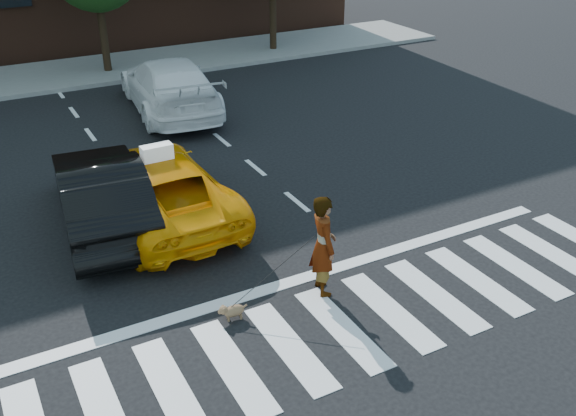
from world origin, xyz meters
The scene contains 10 objects.
ground centered at (0.00, 0.00, 0.00)m, with size 120.00×120.00×0.00m, color black.
crosswalk centered at (0.00, 0.00, 0.01)m, with size 13.00×2.40×0.01m, color silver.
stop_line centered at (0.00, 1.60, 0.01)m, with size 12.00×0.30×0.01m, color silver.
sidewalk_far centered at (0.00, 17.50, 0.07)m, with size 30.00×4.00×0.15m, color slate.
taxi centered at (-1.40, 5.24, 0.72)m, with size 2.41×5.22×1.45m, color orange.
black_sedan centered at (-2.57, 5.37, 0.80)m, with size 1.70×4.86×1.60m, color black.
white_suv centered at (1.18, 11.85, 0.84)m, with size 2.36×5.79×1.68m, color white.
woman centered at (0.28, 1.10, 0.96)m, with size 0.70×0.46×1.92m, color #999999.
dog centered at (-1.52, 1.11, 0.17)m, with size 0.51×0.27×0.29m.
taxi_sign centered at (-1.40, 5.04, 1.61)m, with size 0.65×0.28×0.32m, color white.
Camera 1 is at (-4.89, -7.10, 6.81)m, focal length 40.00 mm.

